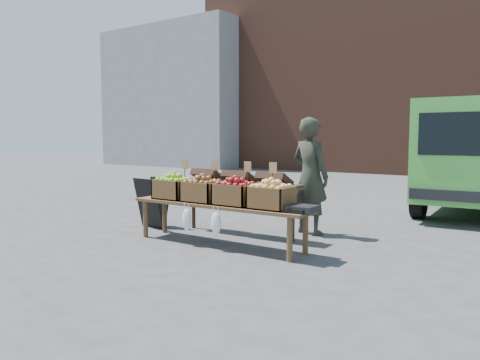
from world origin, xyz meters
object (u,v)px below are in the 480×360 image
Objects in this scene: vendor at (310,176)px; crate_russet_pears at (203,192)px; crate_green_apples at (271,198)px; crate_golden_apples at (173,189)px; crate_red_apples at (235,195)px; chalkboard_sign at (153,202)px; display_bench at (219,224)px; back_table at (239,200)px; weighing_scale at (302,209)px.

vendor is 1.69m from crate_russet_pears.
vendor is 1.42m from crate_green_apples.
crate_golden_apples and crate_red_apples have the same top height.
chalkboard_sign is 2.52m from crate_green_apples.
chalkboard_sign is at bearing 166.64° from display_bench.
crate_golden_apples is 1.00× the size of crate_red_apples.
back_table is 4.20× the size of crate_red_apples.
crate_russet_pears is at bearing 180.00° from weighing_scale.
vendor is at bearing 56.26° from crate_russet_pears.
chalkboard_sign is 1.52m from back_table.
crate_golden_apples reaches higher than chalkboard_sign.
crate_green_apples is at bearing 110.24° from vendor.
crate_golden_apples and crate_green_apples have the same top height.
back_table is (1.48, 0.33, 0.11)m from chalkboard_sign.
back_table is 1.59m from weighing_scale.
crate_golden_apples is 2.08m from weighing_scale.
chalkboard_sign is 2.41× the size of weighing_scale.
back_table is at bearing 153.01° from weighing_scale.
weighing_scale is (0.97, 0.00, -0.10)m from crate_red_apples.
crate_green_apples is at bearing -2.54° from chalkboard_sign.
crate_golden_apples is 1.00× the size of crate_russet_pears.
chalkboard_sign is at bearing 171.02° from crate_green_apples.
chalkboard_sign is 1.64× the size of crate_green_apples.
display_bench is at bearing -6.92° from chalkboard_sign.
display_bench is at bearing 180.00° from weighing_scale.
crate_golden_apples is at bearing 56.76° from vendor.
crate_red_apples is (1.92, -0.39, 0.30)m from chalkboard_sign.
back_table is 4.20× the size of crate_green_apples.
back_table reaches higher than crate_russet_pears.
crate_russet_pears is (-0.28, 0.00, 0.42)m from display_bench.
crate_russet_pears is (-0.11, -0.72, 0.19)m from back_table.
crate_russet_pears reaches higher than display_bench.
crate_russet_pears is 1.47× the size of weighing_scale.
crate_golden_apples reaches higher than weighing_scale.
crate_red_apples is (1.10, 0.00, 0.00)m from crate_golden_apples.
crate_green_apples is at bearing -36.07° from back_table.
display_bench is 5.40× the size of crate_green_apples.
chalkboard_sign is at bearing 154.48° from crate_golden_apples.
crate_golden_apples and crate_russet_pears have the same top height.
chalkboard_sign is at bearing -167.41° from back_table.
display_bench is 0.51m from crate_red_apples.
crate_russet_pears is at bearing 69.73° from vendor.
crate_green_apples is (2.47, -0.39, 0.30)m from chalkboard_sign.
back_table reaches higher than crate_red_apples.
crate_green_apples is (0.17, -1.40, -0.17)m from vendor.
vendor is 1.12m from back_table.
weighing_scale is at bearing 0.00° from crate_golden_apples.
crate_red_apples is (0.27, 0.00, 0.42)m from display_bench.
chalkboard_sign is 1.64× the size of crate_red_apples.
display_bench is (0.16, -0.72, -0.24)m from back_table.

